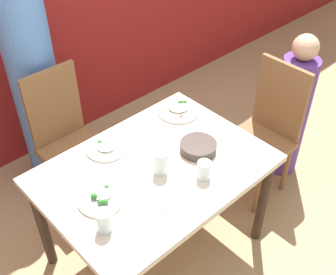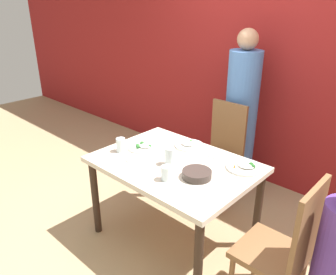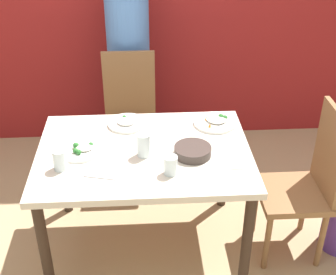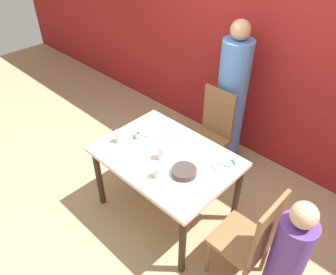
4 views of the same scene
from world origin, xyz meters
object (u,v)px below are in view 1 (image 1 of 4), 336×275
chair_child_spot (267,129)px  plate_rice_adult (107,147)px  person_child (291,112)px  glass_water_tall (161,163)px  chair_adult_spot (67,137)px  person_adult (36,87)px  bowl_curry (198,147)px

chair_child_spot → plate_rice_adult: (-1.06, 0.38, 0.23)m
plate_rice_adult → person_child: bearing=-15.6°
chair_child_spot → person_child: (0.29, 0.00, 0.00)m
plate_rice_adult → glass_water_tall: 0.37m
chair_adult_spot → plate_rice_adult: (-0.01, -0.49, 0.23)m
person_adult → plate_rice_adult: bearing=-90.5°
chair_child_spot → glass_water_tall: (-0.96, 0.02, 0.28)m
person_child → glass_water_tall: (-1.25, 0.02, 0.28)m
chair_adult_spot → bowl_curry: (0.37, -0.86, 0.24)m
bowl_curry → glass_water_tall: size_ratio=1.54×
chair_child_spot → person_adult: 1.61m
chair_adult_spot → person_child: person_child is taller
person_adult → person_child: person_adult is taller
bowl_curry → glass_water_tall: 0.28m
chair_child_spot → plate_rice_adult: size_ratio=4.04×
person_child → chair_child_spot: bearing=-180.0°
person_child → glass_water_tall: person_child is taller
chair_child_spot → person_child: bearing=90.0°
person_adult → plate_rice_adult: person_adult is taller
chair_child_spot → person_adult: bearing=-138.5°
plate_rice_adult → glass_water_tall: (0.10, -0.35, 0.05)m
bowl_curry → person_child: bearing=-0.5°
plate_rice_adult → glass_water_tall: size_ratio=1.79×
person_adult → bowl_curry: person_adult is taller
chair_adult_spot → chair_child_spot: bearing=-39.5°
chair_child_spot → bowl_curry: 0.73m
person_adult → plate_rice_adult: size_ratio=6.73×
person_adult → person_child: bearing=-41.6°
person_adult → plate_rice_adult: 0.81m
person_child → bowl_curry: 1.00m
chair_adult_spot → glass_water_tall: size_ratio=7.24×
person_child → glass_water_tall: size_ratio=8.26×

